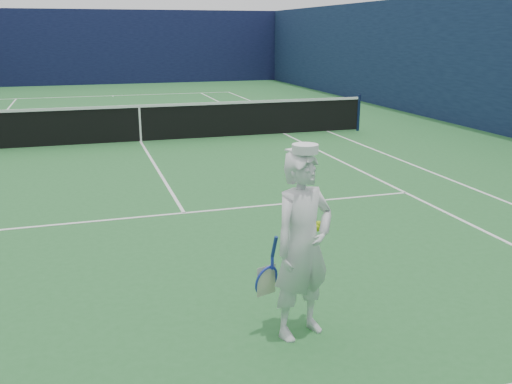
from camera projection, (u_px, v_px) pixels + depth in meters
ground at (141, 143)px, 15.20m from camera, size 80.00×80.00×0.00m
court_markings at (141, 142)px, 15.20m from camera, size 11.03×23.83×0.01m
windscreen_fence at (137, 66)px, 14.66m from camera, size 20.12×36.12×4.00m
tennis_net at (140, 122)px, 15.05m from camera, size 12.88×0.09×1.07m
tennis_player at (303, 245)px, 5.38m from camera, size 0.87×0.63×1.89m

